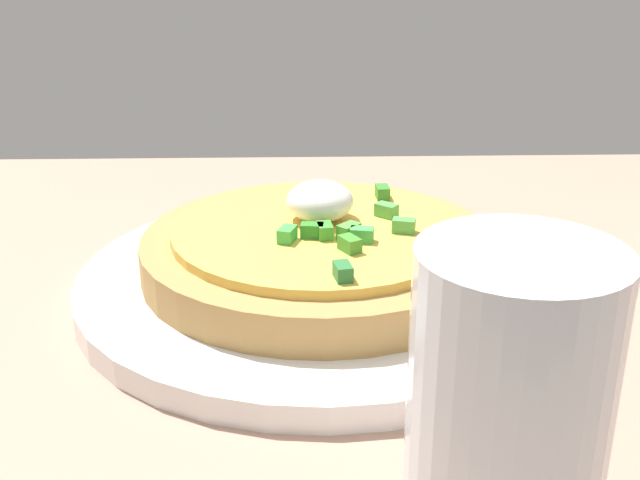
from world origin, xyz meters
The scene contains 4 objects.
dining_table centered at (0.00, 0.00, 1.43)cm, with size 127.38×69.94×2.86cm, color tan.
plate centered at (4.76, -5.19, 3.60)cm, with size 28.69×28.69×1.47cm, color white.
pizza centered at (4.75, -5.22, 5.77)cm, with size 20.93×20.93×5.19cm.
cup_far centered at (-0.70, 16.53, 8.03)cm, with size 6.60×6.60×11.78cm.
Camera 1 is at (6.01, 38.23, 23.82)cm, focal length 44.80 mm.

